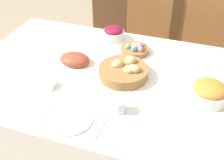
{
  "coord_description": "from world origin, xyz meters",
  "views": [
    {
      "loc": [
        0.44,
        -1.33,
        1.82
      ],
      "look_at": [
        0.02,
        -0.09,
        0.81
      ],
      "focal_mm": 45.0,
      "sensor_mm": 36.0,
      "label": 1
    }
  ],
  "objects": [
    {
      "name": "beet_salad_bowl",
      "position": [
        -0.14,
        0.45,
        0.81
      ],
      "size": [
        0.16,
        0.16,
        0.1
      ],
      "color": "silver",
      "rests_on": "dining_table"
    },
    {
      "name": "sideboard",
      "position": [
        -0.15,
        1.69,
        0.46
      ],
      "size": [
        1.17,
        0.44,
        0.91
      ],
      "color": "brown",
      "rests_on": "ground"
    },
    {
      "name": "butter_dish",
      "position": [
        -0.35,
        -0.22,
        0.78
      ],
      "size": [
        0.13,
        0.08,
        0.03
      ],
      "color": "silver",
      "rests_on": "dining_table"
    },
    {
      "name": "dinner_plate",
      "position": [
        -0.09,
        -0.43,
        0.77
      ],
      "size": [
        0.24,
        0.24,
        0.01
      ],
      "color": "silver",
      "rests_on": "dining_table"
    },
    {
      "name": "dining_table",
      "position": [
        0.0,
        0.0,
        0.38
      ],
      "size": [
        1.86,
        1.16,
        0.77
      ],
      "color": "white",
      "rests_on": "ground"
    },
    {
      "name": "spoon",
      "position": [
        0.08,
        -0.43,
        0.77
      ],
      "size": [
        0.02,
        0.17,
        0.0
      ],
      "rotation": [
        0.0,
        0.0,
        -0.07
      ],
      "color": "silver",
      "rests_on": "dining_table"
    },
    {
      "name": "chair_far_right",
      "position": [
        0.49,
        0.94,
        0.52
      ],
      "size": [
        0.46,
        0.46,
        0.99
      ],
      "rotation": [
        0.0,
        0.0,
        -0.1
      ],
      "color": "brown",
      "rests_on": "ground"
    },
    {
      "name": "egg_basket",
      "position": [
        0.06,
        0.32,
        0.79
      ],
      "size": [
        0.2,
        0.2,
        0.08
      ],
      "color": "olive",
      "rests_on": "dining_table"
    },
    {
      "name": "ground_plane",
      "position": [
        0.0,
        0.0,
        0.0
      ],
      "size": [
        12.0,
        12.0,
        0.0
      ],
      "primitive_type": "plane",
      "color": "tan"
    },
    {
      "name": "knife",
      "position": [
        0.05,
        -0.43,
        0.77
      ],
      "size": [
        0.02,
        0.17,
        0.0
      ],
      "rotation": [
        0.0,
        0.0,
        0.07
      ],
      "color": "silver",
      "rests_on": "dining_table"
    },
    {
      "name": "ham_platter",
      "position": [
        -0.28,
        0.05,
        0.79
      ],
      "size": [
        0.31,
        0.22,
        0.08
      ],
      "color": "silver",
      "rests_on": "dining_table"
    },
    {
      "name": "carrot_bowl",
      "position": [
        0.57,
        -0.03,
        0.82
      ],
      "size": [
        0.22,
        0.22,
        0.11
      ],
      "color": "silver",
      "rests_on": "dining_table"
    },
    {
      "name": "chair_far_center",
      "position": [
        -0.01,
        0.94,
        0.52
      ],
      "size": [
        0.46,
        0.46,
        0.99
      ],
      "rotation": [
        0.0,
        0.0,
        -0.09
      ],
      "color": "brown",
      "rests_on": "ground"
    },
    {
      "name": "bread_basket",
      "position": [
        0.06,
        0.03,
        0.8
      ],
      "size": [
        0.31,
        0.31,
        0.1
      ],
      "color": "olive",
      "rests_on": "dining_table"
    },
    {
      "name": "drinking_cup",
      "position": [
        0.13,
        -0.28,
        0.8
      ],
      "size": [
        0.07,
        0.07,
        0.07
      ],
      "color": "silver",
      "rests_on": "dining_table"
    },
    {
      "name": "fork",
      "position": [
        -0.24,
        -0.43,
        0.77
      ],
      "size": [
        0.02,
        0.17,
        0.0
      ],
      "rotation": [
        0.0,
        0.0,
        0.07
      ],
      "color": "silver",
      "rests_on": "dining_table"
    }
  ]
}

